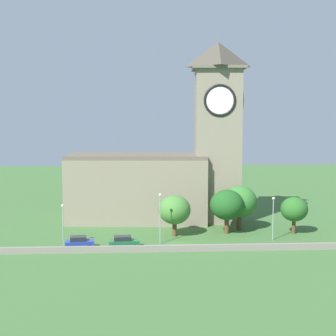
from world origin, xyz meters
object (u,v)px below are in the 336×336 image
Objects in this scene: streetlamp_west_mid at (160,211)px; streetlamp_central at (273,211)px; car_green at (124,242)px; tree_by_tower at (294,209)px; church at (168,166)px; car_blue at (80,242)px; streetlamp_west_end at (63,217)px; tree_churchyard at (227,205)px; tree_riverside_west at (175,210)px; tree_riverside_east at (240,202)px.

streetlamp_central is (17.91, 1.16, -0.53)m from streetlamp_west_mid.
car_green is 29.14m from tree_by_tower.
car_blue is (-14.26, -18.68, -9.32)m from church.
streetlamp_west_end is (-2.66, 1.84, 3.38)m from car_blue.
streetlamp_central is 0.94× the size of tree_churchyard.
tree_riverside_west is at bearing 39.63° from car_green.
streetlamp_west_mid reaches higher than car_blue.
tree_riverside_east is (28.75, 8.59, 0.62)m from streetlamp_west_end.
tree_riverside_west is at bearing 61.13° from streetlamp_west_mid.
church is 5.32× the size of tree_by_tower.
church reaches higher than tree_churchyard.
car_green is 23.96m from streetlamp_central.
tree_riverside_east is (2.59, 2.52, 0.08)m from tree_churchyard.
streetlamp_central is 15.75m from tree_riverside_west.
tree_riverside_east is at bearing 118.21° from streetlamp_central.
streetlamp_central is 8.33m from tree_riverside_east.
church reaches higher than car_blue.
church is 24.60m from streetlamp_west_end.
tree_riverside_east is at bearing 28.46° from car_green.
church is 22.87m from streetlamp_central.
tree_riverside_west is (8.08, 6.70, 3.43)m from car_green.
car_blue is 0.64× the size of streetlamp_central.
tree_riverside_west is at bearing 24.05° from car_blue.
streetlamp_central is at bearing -61.79° from tree_riverside_east.
car_blue is 0.71× the size of tree_by_tower.
car_blue is 35.49m from tree_by_tower.
tree_by_tower is at bearing 1.60° from tree_riverside_west.
tree_riverside_west reaches higher than car_blue.
streetlamp_west_end is at bearing -177.82° from streetlamp_central.
tree_churchyard is (9.24, -10.78, -5.41)m from church.
tree_by_tower is at bearing -4.09° from tree_churchyard.
church reaches higher than tree_riverside_east.
streetlamp_west_end is 14.81m from streetlamp_west_mid.
tree_churchyard reaches higher than car_blue.
streetlamp_west_end is 17.96m from tree_riverside_west.
streetlamp_west_end is at bearing -163.37° from tree_riverside_east.
car_green is (-7.68, -18.83, -9.32)m from church.
tree_by_tower is (28.04, 7.25, 3.21)m from car_green.
car_blue is 25.10m from tree_churchyard.
church reaches higher than streetlamp_west_end.
streetlamp_central is (15.76, -15.59, -5.60)m from church.
church is 7.01× the size of car_green.
tree_riverside_east reaches higher than tree_riverside_west.
church is 4.19× the size of streetlamp_west_mid.
streetlamp_west_mid reaches higher than tree_riverside_east.
church is 15.19m from tree_churchyard.
car_green is 0.76× the size of tree_by_tower.
streetlamp_west_end is at bearing -164.80° from tree_riverside_west.
tree_riverside_west is (14.67, 6.54, 3.43)m from car_blue.
streetlamp_west_end is 26.86m from tree_churchyard.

